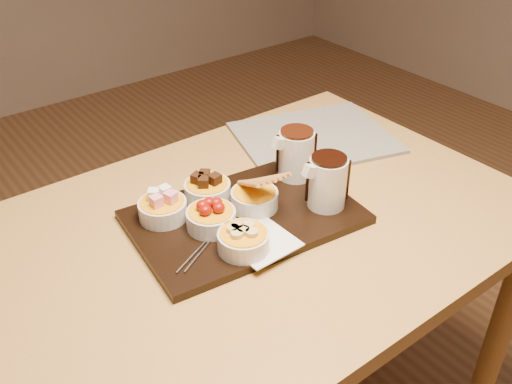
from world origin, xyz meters
TOP-DOWN VIEW (x-y plane):
  - dining_table at (0.00, 0.00)m, footprint 1.20×0.80m
  - serving_board at (-0.00, 0.02)m, footprint 0.49×0.35m
  - napkin at (-0.03, -0.08)m, footprint 0.12×0.12m
  - bowl_marshmallows at (-0.14, 0.11)m, footprint 0.10×0.10m
  - bowl_cake at (-0.03, 0.11)m, footprint 0.10×0.10m
  - bowl_strawberries at (-0.08, 0.02)m, footprint 0.10×0.10m
  - bowl_biscotti at (0.03, 0.02)m, footprint 0.10×0.10m
  - bowl_bananas at (-0.07, -0.08)m, footprint 0.10×0.10m
  - pitcher_dark_chocolate at (0.16, -0.06)m, footprint 0.09×0.09m
  - pitcher_milk_chocolate at (0.18, 0.07)m, footprint 0.09×0.09m
  - fondue_skewers at (-0.09, -0.00)m, footprint 0.14×0.25m
  - newspaper at (0.36, 0.19)m, footprint 0.46×0.41m

SIDE VIEW (x-z plane):
  - dining_table at x=0.00m, z-range 0.28..1.03m
  - newspaper at x=0.36m, z-range 0.75..0.76m
  - serving_board at x=0.00m, z-range 0.75..0.77m
  - napkin at x=-0.03m, z-range 0.77..0.77m
  - fondue_skewers at x=-0.09m, z-range 0.77..0.78m
  - bowl_marshmallows at x=-0.14m, z-range 0.77..0.81m
  - bowl_cake at x=-0.03m, z-range 0.77..0.81m
  - bowl_strawberries at x=-0.08m, z-range 0.77..0.81m
  - bowl_biscotti at x=0.03m, z-range 0.77..0.81m
  - bowl_bananas at x=-0.07m, z-range 0.77..0.81m
  - pitcher_dark_chocolate at x=0.16m, z-range 0.77..0.88m
  - pitcher_milk_chocolate at x=0.18m, z-range 0.77..0.88m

